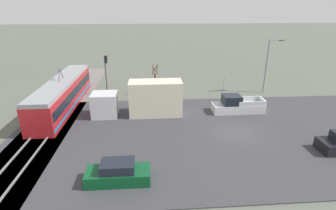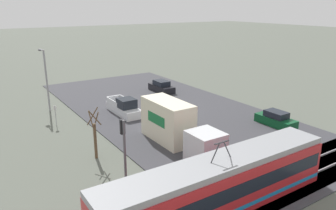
{
  "view_description": "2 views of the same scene",
  "coord_description": "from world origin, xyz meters",
  "px_view_note": "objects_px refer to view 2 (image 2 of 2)",
  "views": [
    {
      "loc": [
        -21.32,
        7.99,
        11.06
      ],
      "look_at": [
        3.69,
        6.07,
        1.55
      ],
      "focal_mm": 28.0,
      "sensor_mm": 36.0,
      "label": 1
    },
    {
      "loc": [
        19.99,
        30.53,
        11.93
      ],
      "look_at": [
        4.74,
        7.21,
        3.37
      ],
      "focal_mm": 35.0,
      "sensor_mm": 36.0,
      "label": 2
    }
  ],
  "objects_px": {
    "box_truck": "(176,126)",
    "pickup_truck": "(124,108)",
    "no_parking_sign": "(55,114)",
    "street_tree": "(95,136)",
    "street_lamp_near_crossing": "(46,76)",
    "sedan_car_0": "(161,87)",
    "sedan_car_1": "(276,119)",
    "traffic_light_pole": "(124,148)",
    "light_rail_tram": "(220,185)"
  },
  "relations": [
    {
      "from": "street_lamp_near_crossing",
      "to": "no_parking_sign",
      "type": "height_order",
      "value": "street_lamp_near_crossing"
    },
    {
      "from": "sedan_car_1",
      "to": "no_parking_sign",
      "type": "relative_size",
      "value": 2.0
    },
    {
      "from": "no_parking_sign",
      "to": "street_lamp_near_crossing",
      "type": "bearing_deg",
      "value": -96.96
    },
    {
      "from": "street_tree",
      "to": "no_parking_sign",
      "type": "bearing_deg",
      "value": -85.93
    },
    {
      "from": "traffic_light_pole",
      "to": "street_lamp_near_crossing",
      "type": "distance_m",
      "value": 21.15
    },
    {
      "from": "sedan_car_1",
      "to": "traffic_light_pole",
      "type": "distance_m",
      "value": 19.03
    },
    {
      "from": "pickup_truck",
      "to": "traffic_light_pole",
      "type": "bearing_deg",
      "value": 64.45
    },
    {
      "from": "light_rail_tram",
      "to": "street_tree",
      "type": "xyz_separation_m",
      "value": [
        3.66,
        -10.66,
        0.28
      ]
    },
    {
      "from": "street_tree",
      "to": "street_lamp_near_crossing",
      "type": "distance_m",
      "value": 15.07
    },
    {
      "from": "box_truck",
      "to": "pickup_truck",
      "type": "distance_m",
      "value": 10.27
    },
    {
      "from": "traffic_light_pole",
      "to": "no_parking_sign",
      "type": "distance_m",
      "value": 15.72
    },
    {
      "from": "sedan_car_0",
      "to": "no_parking_sign",
      "type": "xyz_separation_m",
      "value": [
        16.25,
        5.56,
        0.57
      ]
    },
    {
      "from": "pickup_truck",
      "to": "street_lamp_near_crossing",
      "type": "bearing_deg",
      "value": -42.25
    },
    {
      "from": "sedan_car_0",
      "to": "traffic_light_pole",
      "type": "xyz_separation_m",
      "value": [
        15.99,
        21.14,
        2.66
      ]
    },
    {
      "from": "street_lamp_near_crossing",
      "to": "no_parking_sign",
      "type": "relative_size",
      "value": 3.38
    },
    {
      "from": "pickup_truck",
      "to": "no_parking_sign",
      "type": "height_order",
      "value": "no_parking_sign"
    },
    {
      "from": "pickup_truck",
      "to": "street_tree",
      "type": "height_order",
      "value": "street_tree"
    },
    {
      "from": "street_tree",
      "to": "sedan_car_1",
      "type": "bearing_deg",
      "value": 170.53
    },
    {
      "from": "sedan_car_1",
      "to": "traffic_light_pole",
      "type": "relative_size",
      "value": 0.81
    },
    {
      "from": "pickup_truck",
      "to": "traffic_light_pole",
      "type": "xyz_separation_m",
      "value": [
        7.17,
        14.99,
        2.58
      ]
    },
    {
      "from": "light_rail_tram",
      "to": "street_lamp_near_crossing",
      "type": "xyz_separation_m",
      "value": [
        3.65,
        -25.55,
        2.54
      ]
    },
    {
      "from": "box_truck",
      "to": "street_lamp_near_crossing",
      "type": "height_order",
      "value": "street_lamp_near_crossing"
    },
    {
      "from": "sedan_car_1",
      "to": "no_parking_sign",
      "type": "xyz_separation_m",
      "value": [
        18.83,
        -12.38,
        0.61
      ]
    },
    {
      "from": "light_rail_tram",
      "to": "box_truck",
      "type": "relative_size",
      "value": 1.69
    },
    {
      "from": "sedan_car_0",
      "to": "no_parking_sign",
      "type": "distance_m",
      "value": 17.18
    },
    {
      "from": "traffic_light_pole",
      "to": "pickup_truck",
      "type": "bearing_deg",
      "value": -115.55
    },
    {
      "from": "box_truck",
      "to": "pickup_truck",
      "type": "relative_size",
      "value": 1.68
    },
    {
      "from": "pickup_truck",
      "to": "sedan_car_1",
      "type": "relative_size",
      "value": 1.33
    },
    {
      "from": "sedan_car_0",
      "to": "pickup_truck",
      "type": "bearing_deg",
      "value": 34.85
    },
    {
      "from": "box_truck",
      "to": "sedan_car_0",
      "type": "bearing_deg",
      "value": -118.24
    },
    {
      "from": "sedan_car_0",
      "to": "sedan_car_1",
      "type": "bearing_deg",
      "value": 98.18
    },
    {
      "from": "street_tree",
      "to": "no_parking_sign",
      "type": "distance_m",
      "value": 9.39
    },
    {
      "from": "box_truck",
      "to": "no_parking_sign",
      "type": "distance_m",
      "value": 13.15
    },
    {
      "from": "pickup_truck",
      "to": "no_parking_sign",
      "type": "relative_size",
      "value": 2.65
    },
    {
      "from": "box_truck",
      "to": "traffic_light_pole",
      "type": "xyz_separation_m",
      "value": [
        7.2,
        4.77,
        1.6
      ]
    },
    {
      "from": "sedan_car_1",
      "to": "street_tree",
      "type": "height_order",
      "value": "street_tree"
    },
    {
      "from": "box_truck",
      "to": "traffic_light_pole",
      "type": "height_order",
      "value": "traffic_light_pole"
    },
    {
      "from": "sedan_car_1",
      "to": "street_tree",
      "type": "distance_m",
      "value": 18.46
    },
    {
      "from": "sedan_car_0",
      "to": "traffic_light_pole",
      "type": "bearing_deg",
      "value": 52.9
    },
    {
      "from": "sedan_car_0",
      "to": "traffic_light_pole",
      "type": "distance_m",
      "value": 26.63
    },
    {
      "from": "light_rail_tram",
      "to": "sedan_car_0",
      "type": "height_order",
      "value": "light_rail_tram"
    },
    {
      "from": "box_truck",
      "to": "no_parking_sign",
      "type": "relative_size",
      "value": 4.46
    },
    {
      "from": "traffic_light_pole",
      "to": "street_lamp_near_crossing",
      "type": "xyz_separation_m",
      "value": [
        -0.41,
        -21.13,
        0.79
      ]
    },
    {
      "from": "box_truck",
      "to": "sedan_car_1",
      "type": "xyz_separation_m",
      "value": [
        -11.37,
        1.57,
        -1.1
      ]
    },
    {
      "from": "traffic_light_pole",
      "to": "sedan_car_0",
      "type": "bearing_deg",
      "value": -127.1
    },
    {
      "from": "box_truck",
      "to": "sedan_car_1",
      "type": "height_order",
      "value": "box_truck"
    },
    {
      "from": "sedan_car_0",
      "to": "no_parking_sign",
      "type": "relative_size",
      "value": 2.08
    },
    {
      "from": "street_lamp_near_crossing",
      "to": "sedan_car_0",
      "type": "bearing_deg",
      "value": -179.97
    },
    {
      "from": "sedan_car_1",
      "to": "street_lamp_near_crossing",
      "type": "height_order",
      "value": "street_lamp_near_crossing"
    },
    {
      "from": "street_lamp_near_crossing",
      "to": "no_parking_sign",
      "type": "distance_m",
      "value": 6.29
    }
  ]
}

